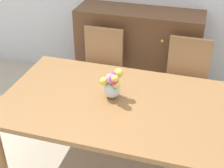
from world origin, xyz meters
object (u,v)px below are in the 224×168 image
at_px(chair_left, 101,65).
at_px(flower_vase, 112,84).
at_px(dining_table, 120,109).
at_px(chair_right, 186,77).
at_px(dresser, 138,52).

xyz_separation_m(chair_left, flower_vase, (0.38, -0.84, 0.33)).
height_order(dining_table, flower_vase, flower_vase).
xyz_separation_m(dining_table, chair_right, (0.45, 0.88, -0.13)).
height_order(chair_left, chair_right, same).
height_order(dining_table, chair_left, chair_left).
height_order(chair_right, dresser, dresser).
distance_m(dining_table, flower_vase, 0.21).
relative_size(chair_left, chair_right, 1.00).
distance_m(chair_right, flower_vase, 1.04).
xyz_separation_m(dining_table, chair_left, (-0.45, 0.88, -0.13)).
bearing_deg(dresser, dining_table, -83.72).
xyz_separation_m(dining_table, dresser, (-0.15, 1.33, -0.15)).
xyz_separation_m(chair_right, dresser, (-0.60, 0.45, -0.02)).
bearing_deg(flower_vase, dining_table, -26.74).
xyz_separation_m(chair_left, dresser, (0.30, 0.45, -0.02)).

